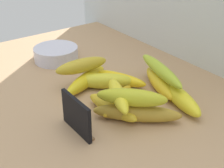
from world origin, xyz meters
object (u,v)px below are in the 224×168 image
object	(u,v)px
banana_5	(86,80)
banana_11	(118,95)
banana_7	(117,78)
banana_1	(104,81)
banana_3	(137,113)
banana_2	(181,98)
banana_4	(159,82)
banana_6	(118,100)
banana_10	(161,70)
banana_8	(82,66)
fruit_bowl	(56,54)
banana_9	(132,97)
chalkboard_sign	(77,117)
banana_0	(112,107)

from	to	relation	value
banana_5	banana_11	distance (cm)	16.79
banana_5	banana_7	size ratio (longest dim) A/B	1.02
banana_1	banana_3	world-z (taller)	banana_1
banana_2	banana_4	xyz separation A→B (cm)	(-9.22, 1.58, -0.04)
banana_2	banana_6	bearing A→B (deg)	-124.56
banana_10	banana_3	bearing A→B (deg)	-61.87
banana_8	banana_11	size ratio (longest dim) A/B	0.96
fruit_bowl	banana_5	xyz separation A→B (cm)	(20.80, -1.47, -0.25)
banana_5	banana_2	bearing A→B (deg)	31.38
banana_2	fruit_bowl	bearing A→B (deg)	-164.29
banana_1	banana_6	size ratio (longest dim) A/B	1.03
banana_8	banana_6	bearing A→B (deg)	4.75
fruit_bowl	banana_11	bearing A→B (deg)	-4.40
fruit_bowl	banana_8	bearing A→B (deg)	-5.65
banana_3	banana_8	size ratio (longest dim) A/B	1.36
banana_8	banana_11	world-z (taller)	banana_8
banana_3	banana_7	size ratio (longest dim) A/B	1.18
fruit_bowl	banana_2	bearing A→B (deg)	15.71
banana_4	banana_7	bearing A→B (deg)	-140.75
fruit_bowl	banana_10	size ratio (longest dim) A/B	0.67
banana_5	banana_9	world-z (taller)	banana_9
banana_1	banana_11	distance (cm)	13.94
fruit_bowl	banana_5	size ratio (longest dim) A/B	0.79
banana_2	banana_5	bearing A→B (deg)	-148.62
banana_4	banana_5	bearing A→B (deg)	-130.72
banana_7	banana_10	bearing A→B (deg)	38.97
chalkboard_sign	banana_10	bearing A→B (deg)	96.69
chalkboard_sign	banana_5	distance (cm)	20.83
fruit_bowl	banana_4	bearing A→B (deg)	22.02
banana_3	banana_10	size ratio (longest dim) A/B	0.98
banana_3	banana_11	bearing A→B (deg)	-155.99
banana_1	chalkboard_sign	bearing A→B (deg)	-51.62
banana_0	banana_1	distance (cm)	13.03
banana_5	banana_9	xyz separation A→B (cm)	(19.99, -0.26, 4.11)
fruit_bowl	banana_2	size ratio (longest dim) A/B	0.84
fruit_bowl	banana_4	size ratio (longest dim) A/B	0.79
banana_6	banana_9	size ratio (longest dim) A/B	0.97
banana_3	banana_9	distance (cm)	4.26
banana_1	banana_6	world-z (taller)	banana_1
chalkboard_sign	fruit_bowl	world-z (taller)	chalkboard_sign
fruit_bowl	banana_3	size ratio (longest dim) A/B	0.69
banana_2	banana_11	bearing A→B (deg)	-111.46
banana_1	banana_10	bearing A→B (deg)	51.15
banana_3	banana_9	world-z (taller)	banana_9
banana_0	banana_8	bearing A→B (deg)	173.60
banana_6	chalkboard_sign	bearing A→B (deg)	-77.45
chalkboard_sign	banana_9	world-z (taller)	chalkboard_sign
fruit_bowl	banana_8	xyz separation A→B (cm)	(19.36, -1.91, 3.68)
banana_3	banana_9	bearing A→B (deg)	-137.10
banana_6	banana_10	bearing A→B (deg)	91.08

